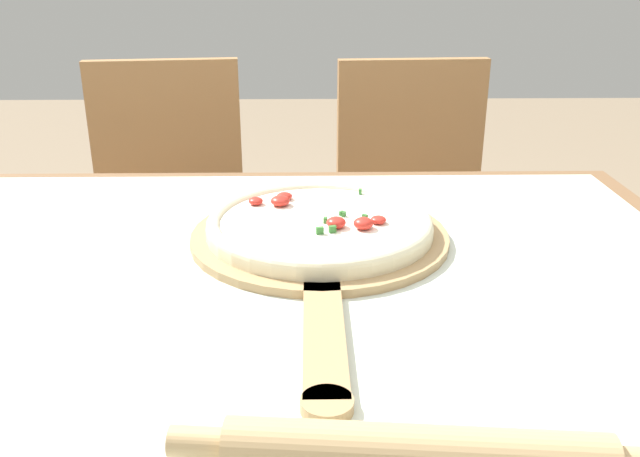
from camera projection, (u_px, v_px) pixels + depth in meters
name	position (u px, v px, depth m)	size (l,w,h in m)	color
dining_table	(281.00, 357.00, 0.90)	(1.23, 0.98, 0.74)	brown
towel_cloth	(279.00, 284.00, 0.86)	(1.15, 0.90, 0.00)	silver
pizza_peel	(320.00, 243.00, 0.96)	(0.37, 0.61, 0.01)	tan
pizza	(320.00, 224.00, 0.98)	(0.33, 0.33, 0.04)	beige
rolling_pin	(416.00, 453.00, 0.53)	(0.39, 0.07, 0.04)	tan
chair_left	(170.00, 214.00, 1.73)	(0.44, 0.44, 0.89)	#A37547
chair_right	(414.00, 213.00, 1.74)	(0.42, 0.42, 0.89)	#A37547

